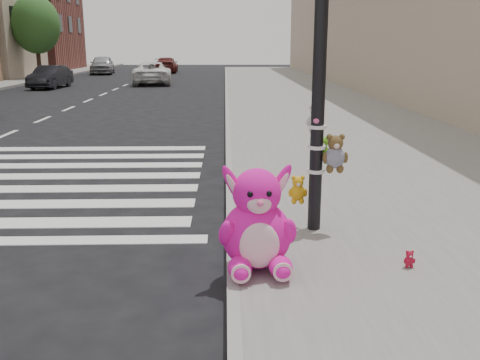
{
  "coord_description": "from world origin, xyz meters",
  "views": [
    {
      "loc": [
        1.49,
        -4.59,
        2.42
      ],
      "look_at": [
        1.67,
        1.92,
        0.75
      ],
      "focal_mm": 40.0,
      "sensor_mm": 36.0,
      "label": 1
    }
  ],
  "objects_px": {
    "pink_bunny": "(257,227)",
    "red_teddy": "(409,259)",
    "signal_pole": "(321,100)",
    "car_dark_far": "(50,77)",
    "car_white_near": "(152,73)"
  },
  "relations": [
    {
      "from": "pink_bunny",
      "to": "red_teddy",
      "type": "bearing_deg",
      "value": -4.18
    },
    {
      "from": "signal_pole",
      "to": "pink_bunny",
      "type": "bearing_deg",
      "value": -123.67
    },
    {
      "from": "signal_pole",
      "to": "red_teddy",
      "type": "xyz_separation_m",
      "value": [
        0.77,
        -1.25,
        -1.53
      ]
    },
    {
      "from": "red_teddy",
      "to": "car_dark_far",
      "type": "bearing_deg",
      "value": 112.66
    },
    {
      "from": "signal_pole",
      "to": "car_white_near",
      "type": "bearing_deg",
      "value": 101.7
    },
    {
      "from": "red_teddy",
      "to": "car_white_near",
      "type": "bearing_deg",
      "value": 100.65
    },
    {
      "from": "red_teddy",
      "to": "car_dark_far",
      "type": "distance_m",
      "value": 27.85
    },
    {
      "from": "red_teddy",
      "to": "car_dark_far",
      "type": "xyz_separation_m",
      "value": [
        -11.64,
        25.3,
        0.39
      ]
    },
    {
      "from": "pink_bunny",
      "to": "signal_pole",
      "type": "bearing_deg",
      "value": 52.5
    },
    {
      "from": "signal_pole",
      "to": "car_white_near",
      "type": "height_order",
      "value": "signal_pole"
    },
    {
      "from": "signal_pole",
      "to": "car_dark_far",
      "type": "distance_m",
      "value": 26.42
    },
    {
      "from": "signal_pole",
      "to": "red_teddy",
      "type": "relative_size",
      "value": 21.22
    },
    {
      "from": "pink_bunny",
      "to": "car_dark_far",
      "type": "height_order",
      "value": "pink_bunny"
    },
    {
      "from": "pink_bunny",
      "to": "car_white_near",
      "type": "height_order",
      "value": "car_white_near"
    },
    {
      "from": "red_teddy",
      "to": "pink_bunny",
      "type": "bearing_deg",
      "value": 177.6
    }
  ]
}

